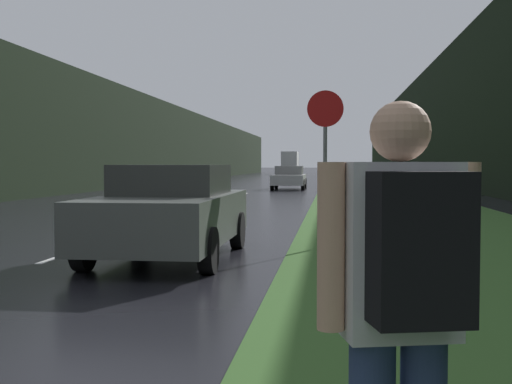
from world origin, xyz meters
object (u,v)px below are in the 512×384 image
(car_passing_far, at_px, (289,178))
(delivery_truck, at_px, (290,163))
(stop_sign, at_px, (325,153))
(hitchhiker_with_backpack, at_px, (402,308))
(car_passing_near, at_px, (170,211))

(car_passing_far, height_order, delivery_truck, delivery_truck)
(stop_sign, xyz_separation_m, delivery_truck, (-6.10, 85.15, 0.08))
(hitchhiker_with_backpack, bearing_deg, car_passing_near, 96.43)
(car_passing_far, xyz_separation_m, delivery_truck, (-3.65, 57.95, 1.07))
(stop_sign, xyz_separation_m, car_passing_far, (-2.45, 27.20, -0.99))
(stop_sign, height_order, delivery_truck, delivery_truck)
(stop_sign, distance_m, delivery_truck, 85.37)
(stop_sign, relative_size, car_passing_near, 0.64)
(car_passing_near, xyz_separation_m, car_passing_far, (0.00, 28.67, -0.05))
(car_passing_near, relative_size, delivery_truck, 0.56)
(hitchhiker_with_backpack, relative_size, delivery_truck, 0.22)
(car_passing_far, distance_m, delivery_truck, 58.08)
(hitchhiker_with_backpack, bearing_deg, delivery_truck, 80.25)
(stop_sign, height_order, car_passing_near, stop_sign)
(stop_sign, xyz_separation_m, hitchhiker_with_backpack, (0.37, -9.16, -0.71))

